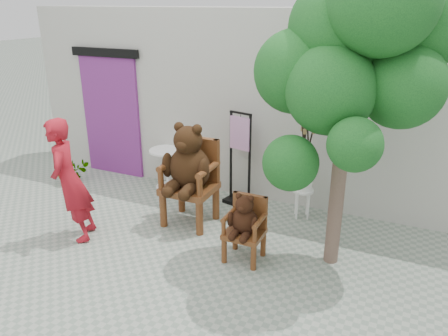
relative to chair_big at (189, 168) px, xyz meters
name	(u,v)px	position (x,y,z in m)	size (l,w,h in m)	color
ground_plane	(189,285)	(0.73, -1.39, -0.86)	(60.00, 60.00, 0.00)	gray
back_wall	(277,104)	(0.73, 1.71, 0.64)	(9.00, 1.00, 3.00)	#B8B7AC
doorway	(111,113)	(-2.27, 1.18, 0.30)	(1.40, 0.11, 2.33)	#742777
chair_big	(189,168)	(0.00, 0.00, 0.00)	(0.72, 0.80, 1.52)	#4F2811
chair_small	(245,221)	(1.10, -0.59, -0.33)	(0.47, 0.49, 0.91)	#4F2811
person	(69,181)	(-1.23, -1.07, -0.01)	(0.62, 0.41, 1.70)	maroon
cafe_table	(167,164)	(-0.97, 0.96, -0.42)	(0.60, 0.60, 0.70)	white
display_stand	(240,169)	(0.41, 0.90, -0.28)	(0.52, 0.44, 1.51)	black
stool_bucket	(304,178)	(1.47, 0.84, -0.22)	(0.32, 0.32, 1.45)	white
tree	(364,50)	(2.24, -0.12, 1.74)	(2.22, 1.89, 3.63)	brown
potted_plant	(73,170)	(-2.67, 0.45, -0.62)	(0.43, 0.37, 0.48)	#103D18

